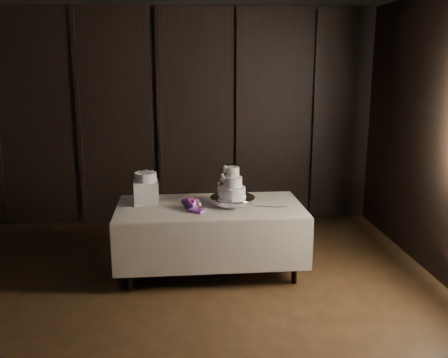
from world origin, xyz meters
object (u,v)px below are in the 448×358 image
bouquet (191,204)px  box_pedestal (146,192)px  cake_stand (233,201)px  display_table (210,236)px  wedding_cake (230,185)px  small_cake (145,177)px

bouquet → box_pedestal: box_pedestal is taller
cake_stand → bouquet: size_ratio=1.33×
display_table → wedding_cake: bearing=-3.9°
display_table → cake_stand: cake_stand is taller
cake_stand → box_pedestal: size_ratio=1.86×
cake_stand → small_cake: (-0.93, 0.13, 0.25)m
box_pedestal → small_cake: 0.17m
display_table → box_pedestal: bearing=168.1°
wedding_cake → box_pedestal: bearing=174.0°
cake_stand → display_table: bearing=-179.4°
display_table → box_pedestal: (-0.68, 0.13, 0.47)m
display_table → small_cake: bearing=168.1°
box_pedestal → small_cake: small_cake is taller
cake_stand → box_pedestal: (-0.93, 0.13, 0.08)m
display_table → box_pedestal: 0.84m
wedding_cake → box_pedestal: size_ratio=1.27×
bouquet → display_table: bearing=29.5°
box_pedestal → bouquet: bearing=-27.6°
display_table → wedding_cake: (0.22, -0.01, 0.56)m
wedding_cake → bouquet: wedding_cake is taller
display_table → wedding_cake: 0.60m
small_cake → wedding_cake: bearing=-9.1°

